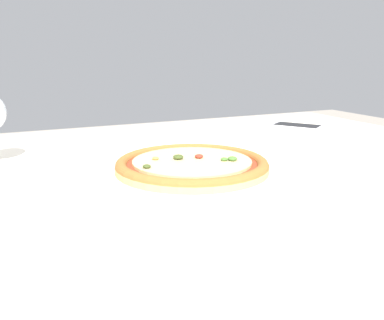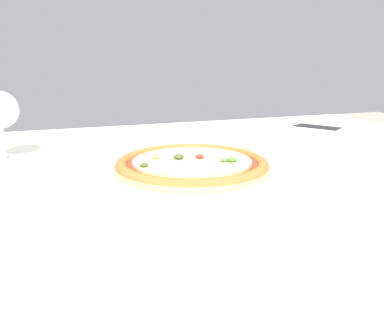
{
  "view_description": "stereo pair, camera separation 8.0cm",
  "coord_description": "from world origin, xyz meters",
  "px_view_note": "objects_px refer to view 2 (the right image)",
  "views": [
    {
      "loc": [
        -0.38,
        -0.76,
        0.99
      ],
      "look_at": [
        -0.05,
        -0.06,
        0.79
      ],
      "focal_mm": 40.0,
      "sensor_mm": 36.0,
      "label": 1
    },
    {
      "loc": [
        -0.3,
        -0.79,
        0.99
      ],
      "look_at": [
        -0.05,
        -0.06,
        0.79
      ],
      "focal_mm": 40.0,
      "sensor_mm": 36.0,
      "label": 2
    }
  ],
  "objects_px": {
    "cell_phone": "(317,129)",
    "pizza_plate": "(192,167)",
    "wine_glass_far_left": "(0,112)",
    "dining_table": "(207,202)"
  },
  "relations": [
    {
      "from": "pizza_plate",
      "to": "cell_phone",
      "type": "bearing_deg",
      "value": 33.14
    },
    {
      "from": "dining_table",
      "to": "pizza_plate",
      "type": "distance_m",
      "value": 0.12
    },
    {
      "from": "pizza_plate",
      "to": "cell_phone",
      "type": "relative_size",
      "value": 1.92
    },
    {
      "from": "cell_phone",
      "to": "pizza_plate",
      "type": "bearing_deg",
      "value": -146.86
    },
    {
      "from": "pizza_plate",
      "to": "cell_phone",
      "type": "height_order",
      "value": "pizza_plate"
    },
    {
      "from": "wine_glass_far_left",
      "to": "cell_phone",
      "type": "height_order",
      "value": "wine_glass_far_left"
    },
    {
      "from": "dining_table",
      "to": "cell_phone",
      "type": "xyz_separation_m",
      "value": [
        0.45,
        0.27,
        0.08
      ]
    },
    {
      "from": "dining_table",
      "to": "wine_glass_far_left",
      "type": "height_order",
      "value": "wine_glass_far_left"
    },
    {
      "from": "dining_table",
      "to": "wine_glass_far_left",
      "type": "relative_size",
      "value": 9.67
    },
    {
      "from": "dining_table",
      "to": "cell_phone",
      "type": "relative_size",
      "value": 9.08
    }
  ]
}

